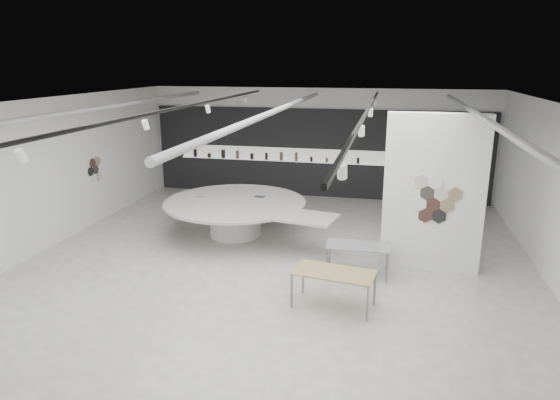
% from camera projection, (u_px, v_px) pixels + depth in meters
% --- Properties ---
extents(room, '(12.02, 14.02, 3.82)m').
position_uv_depth(room, '(267.00, 184.00, 10.90)').
color(room, beige).
rests_on(room, ground).
extents(back_wall_display, '(11.80, 0.27, 3.10)m').
position_uv_depth(back_wall_display, '(315.00, 153.00, 17.57)').
color(back_wall_display, black).
rests_on(back_wall_display, ground).
extents(partition_column, '(2.20, 0.38, 3.60)m').
position_uv_depth(partition_column, '(433.00, 194.00, 11.16)').
color(partition_column, white).
rests_on(partition_column, ground).
extents(display_island, '(5.25, 4.56, 1.00)m').
position_uv_depth(display_island, '(237.00, 213.00, 13.69)').
color(display_island, white).
rests_on(display_island, ground).
extents(sample_table_wood, '(1.67, 1.01, 0.73)m').
position_uv_depth(sample_table_wood, '(334.00, 274.00, 9.66)').
color(sample_table_wood, tan).
rests_on(sample_table_wood, ground).
extents(sample_table_stone, '(1.41, 0.72, 0.72)m').
position_uv_depth(sample_table_stone, '(358.00, 248.00, 11.12)').
color(sample_table_stone, gray).
rests_on(sample_table_stone, ground).
extents(kitchen_counter, '(1.88, 0.80, 1.45)m').
position_uv_depth(kitchen_counter, '(420.00, 190.00, 16.71)').
color(kitchen_counter, white).
rests_on(kitchen_counter, ground).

